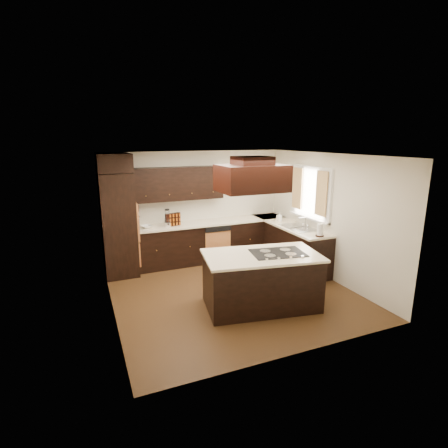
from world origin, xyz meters
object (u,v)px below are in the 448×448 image
Objects in this scene: island at (261,282)px; spice_rack at (173,220)px; oven_column at (118,225)px; range_hood at (252,178)px.

island is 2.66m from spice_rack.
oven_column is 3.13m from range_hood.
range_hood is at bearing 140.14° from island.
oven_column is 1.15m from spice_rack.
oven_column is 1.16× the size of island.
range_hood is 2.64m from spice_rack.
oven_column reaches higher than island.
range_hood is at bearing -85.85° from spice_rack.
range_hood is 3.12× the size of spice_rack.
spice_rack is at bearing 1.64° from oven_column.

